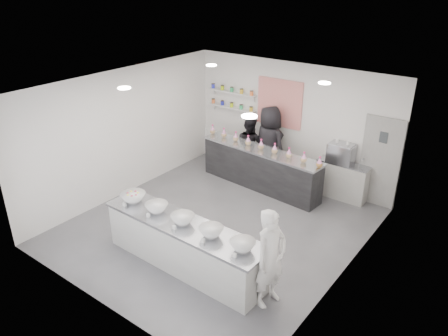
{
  "coord_description": "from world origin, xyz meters",
  "views": [
    {
      "loc": [
        4.88,
        -6.25,
        5.02
      ],
      "look_at": [
        -0.13,
        0.4,
        1.18
      ],
      "focal_mm": 35.0,
      "sensor_mm": 36.0,
      "label": 1
    }
  ],
  "objects_px": {
    "espresso_machine": "(341,153)",
    "staff_left": "(249,146)",
    "espresso_ledge": "(342,180)",
    "staff_right": "(269,144)",
    "woman_prep": "(270,258)",
    "back_bar": "(260,168)",
    "prep_counter": "(184,245)"
  },
  "relations": [
    {
      "from": "espresso_machine",
      "to": "staff_left",
      "type": "relative_size",
      "value": 0.37
    },
    {
      "from": "prep_counter",
      "to": "espresso_ledge",
      "type": "relative_size",
      "value": 2.77
    },
    {
      "from": "woman_prep",
      "to": "staff_right",
      "type": "distance_m",
      "value": 4.54
    },
    {
      "from": "espresso_machine",
      "to": "staff_right",
      "type": "relative_size",
      "value": 0.3
    },
    {
      "from": "back_bar",
      "to": "woman_prep",
      "type": "height_order",
      "value": "woman_prep"
    },
    {
      "from": "espresso_machine",
      "to": "staff_right",
      "type": "distance_m",
      "value": 1.81
    },
    {
      "from": "staff_left",
      "to": "woman_prep",
      "type": "bearing_deg",
      "value": 129.33
    },
    {
      "from": "back_bar",
      "to": "staff_right",
      "type": "height_order",
      "value": "staff_right"
    },
    {
      "from": "espresso_ledge",
      "to": "staff_right",
      "type": "height_order",
      "value": "staff_right"
    },
    {
      "from": "prep_counter",
      "to": "back_bar",
      "type": "bearing_deg",
      "value": 101.15
    },
    {
      "from": "woman_prep",
      "to": "staff_left",
      "type": "xyz_separation_m",
      "value": [
        -3.04,
        3.9,
        -0.07
      ]
    },
    {
      "from": "espresso_machine",
      "to": "woman_prep",
      "type": "height_order",
      "value": "woman_prep"
    },
    {
      "from": "prep_counter",
      "to": "staff_left",
      "type": "bearing_deg",
      "value": 109.03
    },
    {
      "from": "staff_left",
      "to": "espresso_ledge",
      "type": "bearing_deg",
      "value": -174.18
    },
    {
      "from": "back_bar",
      "to": "espresso_ledge",
      "type": "relative_size",
      "value": 2.71
    },
    {
      "from": "back_bar",
      "to": "staff_left",
      "type": "relative_size",
      "value": 2.09
    },
    {
      "from": "back_bar",
      "to": "staff_left",
      "type": "xyz_separation_m",
      "value": [
        -0.68,
        0.5,
        0.28
      ]
    },
    {
      "from": "prep_counter",
      "to": "staff_left",
      "type": "distance_m",
      "value": 4.25
    },
    {
      "from": "prep_counter",
      "to": "espresso_machine",
      "type": "height_order",
      "value": "espresso_machine"
    },
    {
      "from": "espresso_machine",
      "to": "woman_prep",
      "type": "bearing_deg",
      "value": -81.48
    },
    {
      "from": "back_bar",
      "to": "woman_prep",
      "type": "bearing_deg",
      "value": -50.59
    },
    {
      "from": "espresso_machine",
      "to": "staff_left",
      "type": "bearing_deg",
      "value": -175.42
    },
    {
      "from": "espresso_machine",
      "to": "woman_prep",
      "type": "xyz_separation_m",
      "value": [
        0.61,
        -4.09,
        -0.27
      ]
    },
    {
      "from": "espresso_ledge",
      "to": "staff_right",
      "type": "distance_m",
      "value": 1.97
    },
    {
      "from": "back_bar",
      "to": "staff_left",
      "type": "distance_m",
      "value": 0.89
    },
    {
      "from": "back_bar",
      "to": "staff_right",
      "type": "xyz_separation_m",
      "value": [
        -0.04,
        0.46,
        0.48
      ]
    },
    {
      "from": "prep_counter",
      "to": "woman_prep",
      "type": "height_order",
      "value": "woman_prep"
    },
    {
      "from": "back_bar",
      "to": "espresso_ledge",
      "type": "height_order",
      "value": "back_bar"
    },
    {
      "from": "espresso_ledge",
      "to": "prep_counter",
      "type": "bearing_deg",
      "value": -105.96
    },
    {
      "from": "espresso_machine",
      "to": "woman_prep",
      "type": "distance_m",
      "value": 4.14
    },
    {
      "from": "espresso_ledge",
      "to": "espresso_machine",
      "type": "height_order",
      "value": "espresso_machine"
    },
    {
      "from": "woman_prep",
      "to": "staff_right",
      "type": "xyz_separation_m",
      "value": [
        -2.4,
        3.85,
        0.14
      ]
    }
  ]
}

